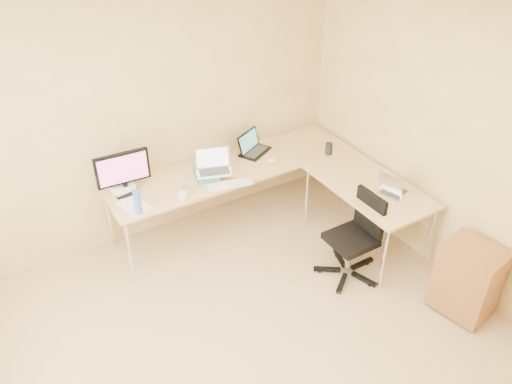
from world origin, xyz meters
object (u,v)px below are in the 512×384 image
laptop_center (214,162)px  desk_fan (120,177)px  cabinet (467,279)px  monitor (123,173)px  keyboard (230,184)px  office_chair (352,233)px  water_bottle (137,202)px  laptop_black (255,143)px  desk_return (365,215)px  laptop_return (395,183)px  mug (182,197)px  desk_main (234,196)px

laptop_center → desk_fan: laptop_center is taller
desk_fan → cabinet: desk_fan is taller
monitor → keyboard: size_ratio=1.16×
office_chair → cabinet: size_ratio=1.31×
office_chair → water_bottle: bearing=148.8°
laptop_black → office_chair: (0.19, -1.42, -0.34)m
desk_return → monitor: (-2.09, 1.10, 0.58)m
laptop_center → laptop_return: size_ratio=1.17×
monitor → laptop_center: 0.87m
mug → laptop_return: laptop_return is taller
laptop_black → cabinet: laptop_black is taller
desk_main → laptop_return: bearing=-48.2°
mug → laptop_center: bearing=26.1°
desk_main → desk_fan: (-1.13, 0.20, 0.50)m
cabinet → water_bottle: bearing=128.9°
cabinet → mug: bearing=123.2°
laptop_black → water_bottle: (-1.48, -0.42, 0.01)m
desk_return → keyboard: (-1.18, 0.70, 0.38)m
mug → office_chair: (1.25, -0.98, -0.27)m
laptop_black → water_bottle: 1.54m
desk_main → water_bottle: bearing=-166.1°
monitor → mug: monitor is taller
keyboard → desk_fan: bearing=165.5°
monitor → laptop_center: size_ratio=1.41×
laptop_black → mug: (-1.06, -0.44, -0.07)m
water_bottle → office_chair: 1.98m
cabinet → laptop_center: bearing=112.3°
desk_fan → laptop_return: 2.63m
water_bottle → desk_return: bearing=-18.9°
keyboard → water_bottle: bearing=-167.3°
laptop_black → keyboard: size_ratio=0.82×
desk_main → monitor: bearing=174.8°
laptop_center → keyboard: bearing=-57.6°
monitor → keyboard: (0.91, -0.40, -0.21)m
desk_return → cabinet: desk_return is taller
desk_fan → laptop_return: desk_fan is taller
water_bottle → desk_fan: 0.48m
monitor → laptop_black: size_ratio=1.43×
laptop_center → cabinet: size_ratio=0.54×
mug → monitor: bearing=135.5°
monitor → laptop_return: monitor is taller
desk_main → laptop_black: size_ratio=7.42×
desk_main → desk_return: 1.40m
mug → desk_return: bearing=-22.7°
laptop_center → cabinet: 2.56m
desk_fan → office_chair: (1.67, -1.48, -0.36)m
desk_main → laptop_black: (0.35, 0.14, 0.48)m
keyboard → cabinet: size_ratio=0.65×
laptop_center → office_chair: laptop_center is taller
laptop_center → cabinet: laptop_center is taller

